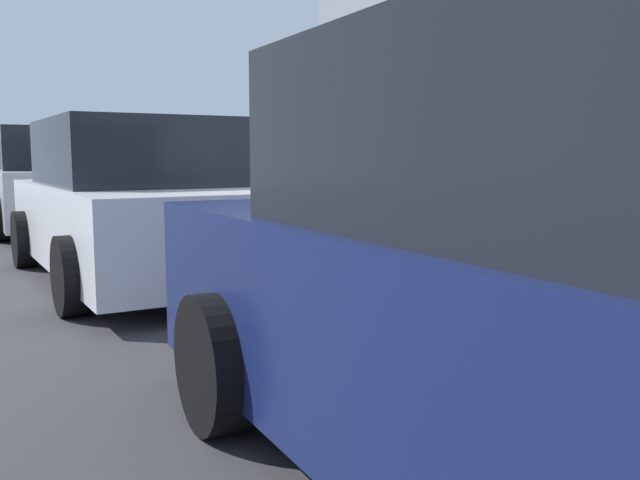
{
  "coord_description": "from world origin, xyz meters",
  "views": [
    {
      "loc": [
        -5.74,
        3.45,
        1.25
      ],
      "look_at": [
        -0.58,
        0.41,
        0.51
      ],
      "focal_mm": 38.04,
      "sensor_mm": 36.0,
      "label": 1
    }
  ],
  "objects": [
    {
      "name": "suitcase_black_3",
      "position": [
        -1.89,
        -0.82,
        0.44
      ],
      "size": [
        0.47,
        0.21,
        0.82
      ],
      "color": "black",
      "rests_on": "sidewalk_curb"
    },
    {
      "name": "suitcase_red_1",
      "position": [
        -2.9,
        -0.75,
        0.48
      ],
      "size": [
        0.36,
        0.26,
        0.99
      ],
      "color": "red",
      "rests_on": "sidewalk_curb"
    },
    {
      "name": "suitcase_maroon_6",
      "position": [
        -0.37,
        -0.67,
        0.49
      ],
      "size": [
        0.47,
        0.23,
        0.75
      ],
      "color": "maroon",
      "rests_on": "sidewalk_curb"
    },
    {
      "name": "suitcase_silver_7",
      "position": [
        0.16,
        -0.77,
        0.42
      ],
      "size": [
        0.45,
        0.21,
        0.62
      ],
      "color": "#9EA0A8",
      "rests_on": "sidewalk_curb"
    },
    {
      "name": "suitcase_teal_2",
      "position": [
        -2.43,
        -0.76,
        0.5
      ],
      "size": [
        0.47,
        0.21,
        0.78
      ],
      "color": "#0F606B",
      "rests_on": "sidewalk_curb"
    },
    {
      "name": "ground_plane",
      "position": [
        0.0,
        0.0,
        0.0
      ],
      "size": [
        40.0,
        40.0,
        0.0
      ],
      "primitive_type": "plane",
      "color": "#333335"
    },
    {
      "name": "parked_car_charcoal_3",
      "position": [
        12.11,
        1.54,
        0.76
      ],
      "size": [
        4.3,
        2.15,
        1.63
      ],
      "color": "black",
      "rests_on": "ground_plane"
    },
    {
      "name": "suitcase_red_8",
      "position": [
        0.66,
        -0.73,
        0.47
      ],
      "size": [
        0.42,
        0.22,
        0.73
      ],
      "color": "red",
      "rests_on": "sidewalk_curb"
    },
    {
      "name": "suitcase_olive_5",
      "position": [
        -0.92,
        -0.76,
        0.44
      ],
      "size": [
        0.52,
        0.28,
        0.65
      ],
      "color": "#59601E",
      "rests_on": "sidewalk_curb"
    },
    {
      "name": "bollard_post",
      "position": [
        3.41,
        -0.6,
        0.56
      ],
      "size": [
        0.14,
        0.14,
        0.84
      ],
      "primitive_type": "cylinder",
      "color": "#333338",
      "rests_on": "sidewalk_curb"
    },
    {
      "name": "suitcase_navy_4",
      "position": [
        -1.41,
        -0.74,
        0.48
      ],
      "size": [
        0.36,
        0.23,
        0.73
      ],
      "color": "navy",
      "rests_on": "sidewalk_curb"
    },
    {
      "name": "parked_car_white_1",
      "position": [
        1.13,
        1.54,
        0.75
      ],
      "size": [
        4.4,
        2.12,
        1.61
      ],
      "color": "silver",
      "rests_on": "ground_plane"
    },
    {
      "name": "parked_car_silver_2",
      "position": [
        6.53,
        1.54,
        0.8
      ],
      "size": [
        4.65,
        2.14,
        1.72
      ],
      "color": "#B2B5BA",
      "rests_on": "ground_plane"
    },
    {
      "name": "suitcase_teal_9",
      "position": [
        1.14,
        -0.77,
        0.53
      ],
      "size": [
        0.42,
        0.23,
        1.09
      ],
      "color": "#0F606B",
      "rests_on": "sidewalk_curb"
    },
    {
      "name": "sidewalk_curb",
      "position": [
        0.0,
        -2.5,
        0.07
      ],
      "size": [
        18.0,
        5.0,
        0.14
      ],
      "primitive_type": "cube",
      "color": "#ADA89E",
      "rests_on": "ground_plane"
    },
    {
      "name": "fire_hydrant",
      "position": [
        2.85,
        -0.75,
        0.57
      ],
      "size": [
        0.39,
        0.21,
        0.82
      ],
      "color": "red",
      "rests_on": "sidewalk_curb"
    },
    {
      "name": "suitcase_navy_11",
      "position": [
        2.08,
        -0.7,
        0.48
      ],
      "size": [
        0.42,
        0.25,
        1.02
      ],
      "color": "navy",
      "rests_on": "sidewalk_curb"
    },
    {
      "name": "parked_car_navy_0",
      "position": [
        -4.44,
        1.54,
        0.78
      ],
      "size": [
        4.81,
        2.17,
        1.67
      ],
      "color": "#141E4C",
      "rests_on": "ground_plane"
    },
    {
      "name": "suitcase_black_10",
      "position": [
        1.61,
        -0.82,
        0.48
      ],
      "size": [
        0.39,
        0.24,
        0.96
      ],
      "color": "black",
      "rests_on": "sidewalk_curb"
    }
  ]
}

